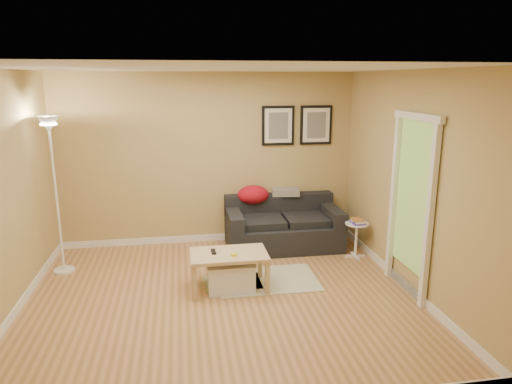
# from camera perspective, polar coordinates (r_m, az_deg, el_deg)

# --- Properties ---
(floor) EXTENTS (4.50, 4.50, 0.00)m
(floor) POSITION_cam_1_polar(r_m,az_deg,el_deg) (5.51, -4.30, -13.02)
(floor) COLOR tan
(floor) RESTS_ON ground
(ceiling) EXTENTS (4.50, 4.50, 0.00)m
(ceiling) POSITION_cam_1_polar(r_m,az_deg,el_deg) (4.92, -4.86, 15.11)
(ceiling) COLOR white
(ceiling) RESTS_ON wall_back
(wall_back) EXTENTS (4.50, 0.00, 4.50)m
(wall_back) POSITION_cam_1_polar(r_m,az_deg,el_deg) (7.02, -6.00, 4.03)
(wall_back) COLOR tan
(wall_back) RESTS_ON ground
(wall_front) EXTENTS (4.50, 0.00, 4.50)m
(wall_front) POSITION_cam_1_polar(r_m,az_deg,el_deg) (3.16, -1.36, -8.22)
(wall_front) COLOR tan
(wall_front) RESTS_ON ground
(wall_left) EXTENTS (0.00, 4.00, 4.00)m
(wall_left) POSITION_cam_1_polar(r_m,az_deg,el_deg) (5.37, -29.23, -0.73)
(wall_left) COLOR tan
(wall_left) RESTS_ON ground
(wall_right) EXTENTS (0.00, 4.00, 4.00)m
(wall_right) POSITION_cam_1_polar(r_m,az_deg,el_deg) (5.70, 18.58, 1.09)
(wall_right) COLOR tan
(wall_right) RESTS_ON ground
(baseboard_back) EXTENTS (4.50, 0.02, 0.10)m
(baseboard_back) POSITION_cam_1_polar(r_m,az_deg,el_deg) (7.32, -5.75, -5.67)
(baseboard_back) COLOR white
(baseboard_back) RESTS_ON ground
(baseboard_left) EXTENTS (0.02, 4.00, 0.10)m
(baseboard_left) POSITION_cam_1_polar(r_m,az_deg,el_deg) (5.77, -27.65, -12.82)
(baseboard_left) COLOR white
(baseboard_left) RESTS_ON ground
(baseboard_right) EXTENTS (0.02, 4.00, 0.10)m
(baseboard_right) POSITION_cam_1_polar(r_m,az_deg,el_deg) (6.08, 17.58, -10.47)
(baseboard_right) COLOR white
(baseboard_right) RESTS_ON ground
(sofa) EXTENTS (1.70, 0.90, 0.75)m
(sofa) POSITION_cam_1_polar(r_m,az_deg,el_deg) (6.93, 3.44, -3.92)
(sofa) COLOR black
(sofa) RESTS_ON ground
(red_throw) EXTENTS (0.48, 0.36, 0.28)m
(red_throw) POSITION_cam_1_polar(r_m,az_deg,el_deg) (7.01, -0.36, -0.33)
(red_throw) COLOR red
(red_throw) RESTS_ON sofa
(plaid_throw) EXTENTS (0.45, 0.32, 0.10)m
(plaid_throw) POSITION_cam_1_polar(r_m,az_deg,el_deg) (7.15, 3.70, 0.01)
(plaid_throw) COLOR tan
(plaid_throw) RESTS_ON sofa
(framed_print_left) EXTENTS (0.50, 0.04, 0.60)m
(framed_print_left) POSITION_cam_1_polar(r_m,az_deg,el_deg) (7.07, 2.77, 8.25)
(framed_print_left) COLOR black
(framed_print_left) RESTS_ON wall_back
(framed_print_right) EXTENTS (0.50, 0.04, 0.60)m
(framed_print_right) POSITION_cam_1_polar(r_m,az_deg,el_deg) (7.22, 7.48, 8.27)
(framed_print_right) COLOR black
(framed_print_right) RESTS_ON wall_back
(area_rug) EXTENTS (1.25, 0.85, 0.01)m
(area_rug) POSITION_cam_1_polar(r_m,az_deg,el_deg) (5.93, 1.47, -10.88)
(area_rug) COLOR beige
(area_rug) RESTS_ON ground
(green_runner) EXTENTS (0.70, 0.50, 0.01)m
(green_runner) POSITION_cam_1_polar(r_m,az_deg,el_deg) (5.87, -2.91, -11.17)
(green_runner) COLOR #668C4C
(green_runner) RESTS_ON ground
(coffee_table) EXTENTS (1.05, 0.83, 0.46)m
(coffee_table) POSITION_cam_1_polar(r_m,az_deg,el_deg) (5.64, -3.38, -9.77)
(coffee_table) COLOR tan
(coffee_table) RESTS_ON ground
(remote_control) EXTENTS (0.06, 0.16, 0.02)m
(remote_control) POSITION_cam_1_polar(r_m,az_deg,el_deg) (5.58, -5.32, -7.40)
(remote_control) COLOR black
(remote_control) RESTS_ON coffee_table
(tape_roll) EXTENTS (0.07, 0.07, 0.03)m
(tape_roll) POSITION_cam_1_polar(r_m,az_deg,el_deg) (5.46, -2.76, -7.79)
(tape_roll) COLOR yellow
(tape_roll) RESTS_ON coffee_table
(storage_bin) EXTENTS (0.58, 0.42, 0.36)m
(storage_bin) POSITION_cam_1_polar(r_m,az_deg,el_deg) (5.64, -3.19, -10.34)
(storage_bin) COLOR white
(storage_bin) RESTS_ON ground
(side_table) EXTENTS (0.33, 0.33, 0.51)m
(side_table) POSITION_cam_1_polar(r_m,az_deg,el_deg) (6.73, 12.34, -5.86)
(side_table) COLOR white
(side_table) RESTS_ON ground
(book_stack) EXTENTS (0.23, 0.26, 0.07)m
(book_stack) POSITION_cam_1_polar(r_m,az_deg,el_deg) (6.63, 12.53, -3.55)
(book_stack) COLOR #4B36A4
(book_stack) RESTS_ON side_table
(floor_lamp) EXTENTS (0.27, 0.27, 2.06)m
(floor_lamp) POSITION_cam_1_polar(r_m,az_deg,el_deg) (6.40, -23.56, -1.00)
(floor_lamp) COLOR white
(floor_lamp) RESTS_ON ground
(doorway) EXTENTS (0.12, 1.01, 2.13)m
(doorway) POSITION_cam_1_polar(r_m,az_deg,el_deg) (5.62, 18.62, -2.00)
(doorway) COLOR white
(doorway) RESTS_ON ground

